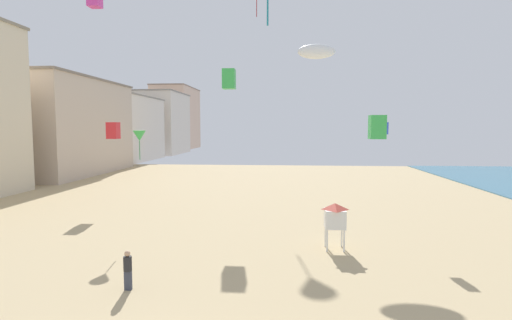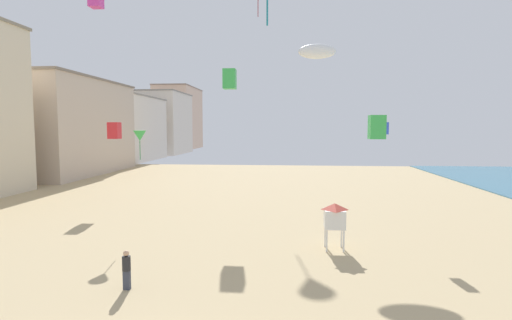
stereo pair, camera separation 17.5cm
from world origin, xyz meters
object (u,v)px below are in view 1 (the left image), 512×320
at_px(kite_white_parafoil, 316,52).
at_px(kite_green_delta, 139,136).
at_px(kite_red_box, 113,131).
at_px(kite_green_box_2, 229,79).
at_px(kite_green_box, 377,127).
at_px(kite_flyer, 128,268).
at_px(lifeguard_stand, 335,216).
at_px(kite_blue_box, 384,128).

bearing_deg(kite_white_parafoil, kite_green_delta, -153.16).
bearing_deg(kite_red_box, kite_green_box_2, -11.43).
distance_m(kite_green_box, kite_green_box_2, 14.13).
bearing_deg(kite_flyer, kite_green_box, -35.24).
distance_m(lifeguard_stand, kite_white_parafoil, 13.97).
distance_m(kite_green_delta, kite_green_box_2, 8.91).
bearing_deg(kite_green_delta, kite_green_box, -16.26).
distance_m(kite_white_parafoil, kite_blue_box, 8.51).
bearing_deg(lifeguard_stand, kite_green_delta, 170.74).
bearing_deg(kite_green_box_2, kite_green_delta, -129.28).
bearing_deg(kite_green_box_2, kite_flyer, -97.17).
xyz_separation_m(lifeguard_stand, kite_green_delta, (-12.10, 3.24, 4.28)).
bearing_deg(kite_blue_box, kite_green_delta, -176.06).
bearing_deg(kite_blue_box, kite_green_box_2, 155.05).
xyz_separation_m(kite_flyer, kite_red_box, (-8.48, 17.48, 5.47)).
bearing_deg(kite_flyer, kite_green_box_2, 22.20).
relative_size(kite_green_box, kite_red_box, 0.85).
height_order(kite_green_box, kite_white_parafoil, kite_white_parafoil).
bearing_deg(kite_green_box, kite_flyer, -154.62).
relative_size(kite_flyer, lifeguard_stand, 0.64).
bearing_deg(lifeguard_stand, kite_green_box_2, 133.39).
relative_size(kite_green_box_2, kite_white_parafoil, 0.53).
xyz_separation_m(kite_flyer, kite_blue_box, (12.61, 10.41, 5.68)).
xyz_separation_m(kite_red_box, kite_blue_box, (21.09, -7.07, 0.21)).
bearing_deg(kite_blue_box, kite_white_parafoil, 129.35).
relative_size(lifeguard_stand, kite_blue_box, 3.31).
relative_size(kite_red_box, kite_blue_box, 1.85).
bearing_deg(kite_white_parafoil, kite_green_box, -76.59).
bearing_deg(kite_red_box, kite_flyer, -64.11).
xyz_separation_m(kite_green_box, kite_green_delta, (-14.04, 4.10, -0.55)).
bearing_deg(kite_green_delta, lifeguard_stand, -14.99).
relative_size(kite_white_parafoil, kite_blue_box, 3.72).
bearing_deg(kite_red_box, kite_white_parafoil, -7.47).
relative_size(kite_flyer, kite_blue_box, 2.13).
bearing_deg(kite_green_box_2, lifeguard_stand, -52.34).
bearing_deg(kite_flyer, kite_red_box, 55.26).
xyz_separation_m(kite_red_box, kite_white_parafoil, (17.14, -2.25, 6.00)).
bearing_deg(kite_flyer, kite_green_delta, 47.23).
distance_m(kite_flyer, kite_white_parafoil, 20.94).
height_order(kite_flyer, kite_green_box, kite_green_box).
relative_size(kite_flyer, kite_red_box, 1.15).
height_order(kite_red_box, kite_white_parafoil, kite_white_parafoil).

